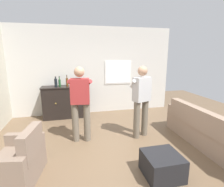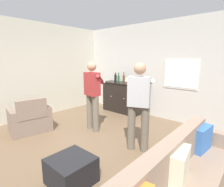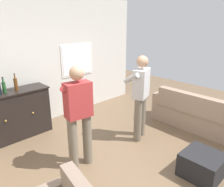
# 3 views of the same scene
# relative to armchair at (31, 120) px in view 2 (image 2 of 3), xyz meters

# --- Properties ---
(ground) EXTENTS (10.40, 10.40, 0.00)m
(ground) POSITION_rel_armchair_xyz_m (1.62, 0.44, -0.29)
(ground) COLOR brown
(wall_back_with_window) EXTENTS (5.20, 0.15, 2.80)m
(wall_back_with_window) POSITION_rel_armchair_xyz_m (1.64, 3.10, 1.11)
(wall_back_with_window) COLOR beige
(wall_back_with_window) RESTS_ON ground
(wall_side_left) EXTENTS (0.12, 5.20, 2.80)m
(wall_side_left) POSITION_rel_armchair_xyz_m (-1.04, 0.44, 1.11)
(wall_side_left) COLOR beige
(wall_side_left) RESTS_ON ground
(armchair) EXTENTS (0.78, 0.98, 0.85)m
(armchair) POSITION_rel_armchair_xyz_m (0.00, 0.00, 0.00)
(armchair) COLOR #7F6B5B
(armchair) RESTS_ON ground
(sideboard_cabinet) EXTENTS (1.35, 0.49, 0.99)m
(sideboard_cabinet) POSITION_rel_armchair_xyz_m (0.64, 2.74, 0.21)
(sideboard_cabinet) COLOR black
(sideboard_cabinet) RESTS_ON ground
(bottle_wine_green) EXTENTS (0.08, 0.08, 0.31)m
(bottle_wine_green) POSITION_rel_armchair_xyz_m (0.41, 2.69, 0.83)
(bottle_wine_green) COLOR black
(bottle_wine_green) RESTS_ON sideboard_cabinet
(bottle_liquor_amber) EXTENTS (0.07, 0.07, 0.31)m
(bottle_liquor_amber) POSITION_rel_armchair_xyz_m (0.51, 2.72, 0.82)
(bottle_liquor_amber) COLOR #1E4C23
(bottle_liquor_amber) RESTS_ON sideboard_cabinet
(bottle_spirits_clear) EXTENTS (0.07, 0.07, 0.34)m
(bottle_spirits_clear) POSITION_rel_armchair_xyz_m (0.73, 2.71, 0.83)
(bottle_spirits_clear) COLOR #593314
(bottle_spirits_clear) RESTS_ON sideboard_cabinet
(ottoman) EXTENTS (0.57, 0.57, 0.38)m
(ottoman) POSITION_rel_armchair_xyz_m (2.22, -0.42, -0.10)
(ottoman) COLOR black
(ottoman) RESTS_ON ground
(person_standing_left) EXTENTS (0.55, 0.50, 1.68)m
(person_standing_left) POSITION_rel_armchair_xyz_m (1.03, 1.09, 0.65)
(person_standing_left) COLOR #6B6051
(person_standing_left) RESTS_ON ground
(person_standing_right) EXTENTS (0.52, 0.52, 1.68)m
(person_standing_right) POSITION_rel_armchair_xyz_m (2.41, 0.99, 0.65)
(person_standing_right) COLOR #6B6051
(person_standing_right) RESTS_ON ground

